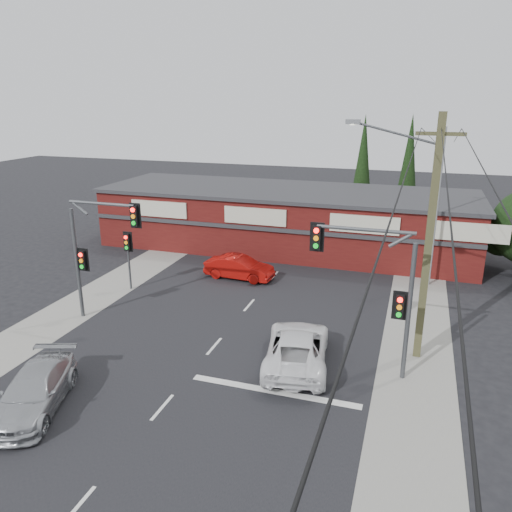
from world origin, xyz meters
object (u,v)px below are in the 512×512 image
(silver_suv, at_px, (34,391))
(red_sedan, at_px, (239,267))
(white_suv, at_px, (297,347))
(utility_pole, at_px, (426,233))
(shop_building, at_px, (286,218))

(silver_suv, bearing_deg, red_sedan, 61.77)
(white_suv, bearing_deg, red_sedan, -66.49)
(white_suv, xyz_separation_m, utility_pole, (4.56, 2.21, 4.66))
(white_suv, height_order, shop_building, shop_building)
(utility_pole, bearing_deg, silver_suv, -147.32)
(white_suv, bearing_deg, utility_pole, -163.50)
(red_sedan, relative_size, utility_pole, 0.42)
(silver_suv, xyz_separation_m, utility_pole, (12.58, 8.07, 4.71))
(white_suv, height_order, silver_suv, white_suv)
(silver_suv, relative_size, red_sedan, 1.13)
(silver_suv, relative_size, shop_building, 0.17)
(utility_pole, bearing_deg, shop_building, 123.76)
(white_suv, relative_size, utility_pole, 0.53)
(white_suv, bearing_deg, silver_suv, 26.74)
(red_sedan, bearing_deg, silver_suv, 174.71)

